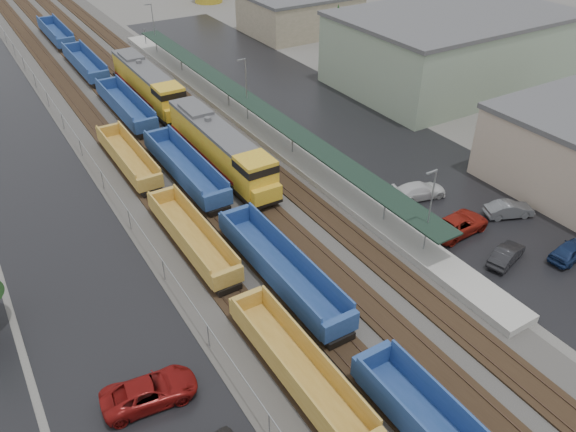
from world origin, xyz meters
name	(u,v)px	position (x,y,z in m)	size (l,w,h in m)	color
ballast_strip	(143,112)	(0.00, 60.00, 0.04)	(20.00, 160.00, 0.08)	#302D2B
trackbed	(143,111)	(0.00, 60.00, 0.16)	(14.60, 160.00, 0.22)	black
west_parking_lot	(15,140)	(-15.00, 60.00, 0.01)	(10.00, 160.00, 0.02)	black
east_commuter_lot	(314,108)	(19.00, 50.00, 0.01)	(16.00, 100.00, 0.02)	black
station_platform	(248,119)	(9.50, 50.01, 0.73)	(3.00, 80.00, 8.00)	#9E9B93
chainlink_fence	(65,121)	(-9.50, 58.44, 1.61)	(0.08, 160.04, 2.02)	gray
industrial_buildings	(451,59)	(37.76, 45.85, 4.25)	(32.52, 75.30, 9.50)	tan
tree_east	(337,31)	(28.00, 58.00, 6.47)	(4.40, 4.40, 10.00)	#332316
locomotive_lead	(221,148)	(2.00, 41.53, 2.46)	(3.11, 20.47, 4.63)	black
locomotive_trail	(148,84)	(2.00, 62.53, 2.46)	(3.11, 20.47, 4.63)	black
well_string_yellow	(298,368)	(-6.00, 14.58, 1.14)	(2.54, 78.68, 2.25)	#AE8330
well_string_blue	(185,169)	(-2.00, 41.64, 1.23)	(2.83, 126.25, 2.51)	navy
parked_car_west_c	(150,392)	(-14.32, 17.94, 0.79)	(5.69, 2.62, 1.58)	maroon
parked_car_east_a	(506,255)	(14.59, 15.94, 0.70)	(4.23, 1.47, 1.39)	black
parked_car_east_b	(458,224)	(14.36, 20.92, 0.81)	(5.84, 2.69, 1.62)	maroon
parked_car_east_c	(419,191)	(15.43, 26.90, 0.75)	(5.17, 2.10, 1.50)	silver
parked_car_east_d	(571,251)	(19.35, 13.55, 0.75)	(4.43, 1.78, 1.51)	#14264E
parked_car_east_e	(509,210)	(20.03, 20.29, 0.72)	(4.37, 1.52, 1.44)	#56585B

